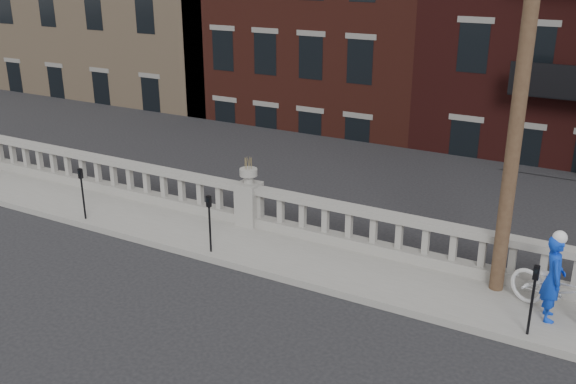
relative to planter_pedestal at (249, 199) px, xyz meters
name	(u,v)px	position (x,y,z in m)	size (l,w,h in m)	color
ground	(145,296)	(0.00, -3.95, -0.83)	(120.00, 120.00, 0.00)	black
sidewalk	(228,240)	(0.00, -0.95, -0.76)	(32.00, 2.20, 0.15)	gray
balustrade	(249,206)	(0.00, 0.00, -0.19)	(28.00, 0.34, 1.03)	gray
planter_pedestal	(249,199)	(0.00, 0.00, 0.00)	(0.55, 0.55, 1.76)	gray
lower_level	(474,43)	(0.56, 19.09, 1.80)	(80.00, 44.00, 20.80)	#605E59
utility_pole	(528,33)	(6.20, -0.35, 4.41)	(1.60, 0.28, 10.00)	#422D1E
parking_meter_c	(82,188)	(-3.88, -1.80, 0.17)	(0.10, 0.09, 1.36)	black
parking_meter_d	(209,217)	(0.10, -1.80, 0.17)	(0.10, 0.09, 1.36)	black
parking_meter_e	(533,292)	(7.08, -1.80, 0.17)	(0.10, 0.09, 1.36)	black
bicycle	(562,290)	(7.46, -0.87, -0.13)	(0.73, 2.08, 1.10)	silver
cyclist	(553,278)	(7.30, -1.04, 0.15)	(0.61, 0.40, 1.67)	#0C36BE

